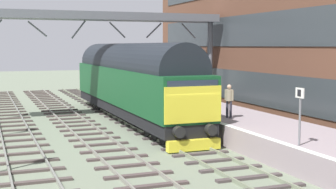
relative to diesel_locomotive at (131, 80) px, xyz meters
name	(u,v)px	position (x,y,z in m)	size (l,w,h in m)	color
ground_plane	(182,146)	(0.00, -8.01, -2.48)	(140.00, 140.00, 0.00)	slate
track_main	(182,145)	(0.00, -8.01, -2.43)	(2.50, 60.00, 0.15)	gray
track_adjacent_west	(109,150)	(-3.42, -8.01, -2.43)	(2.50, 60.00, 0.15)	gray
track_adjacent_far_west	(25,157)	(-6.90, -8.01, -2.43)	(2.50, 60.00, 0.15)	gray
station_platform	(251,130)	(3.60, -8.01, -1.98)	(4.00, 44.00, 1.01)	gray
diesel_locomotive	(131,80)	(0.00, 0.00, 0.00)	(2.74, 18.78, 4.68)	black
platform_number_sign	(300,107)	(2.03, -13.82, -0.12)	(0.10, 0.44, 2.05)	slate
waiting_passenger	(229,98)	(2.84, -7.14, -0.49)	(0.46, 0.46, 1.64)	#34313D
overhead_footbridge	(98,21)	(-1.40, 2.43, 3.61)	(16.20, 2.00, 6.64)	slate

